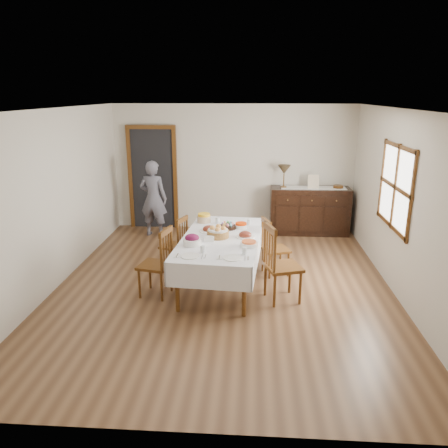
# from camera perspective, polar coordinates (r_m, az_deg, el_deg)

# --- Properties ---
(ground) EXTENTS (6.00, 6.00, 0.00)m
(ground) POSITION_cam_1_polar(r_m,az_deg,el_deg) (6.69, -0.06, -8.06)
(ground) COLOR brown
(room_shell) EXTENTS (5.02, 6.02, 2.65)m
(room_shell) POSITION_cam_1_polar(r_m,az_deg,el_deg) (6.60, -1.08, 6.58)
(room_shell) COLOR silver
(room_shell) RESTS_ON ground
(dining_table) EXTENTS (1.30, 2.29, 0.76)m
(dining_table) POSITION_cam_1_polar(r_m,az_deg,el_deg) (6.49, -0.38, -2.48)
(dining_table) COLOR white
(dining_table) RESTS_ON ground
(chair_left_near) EXTENTS (0.50, 0.50, 1.01)m
(chair_left_near) POSITION_cam_1_polar(r_m,az_deg,el_deg) (6.27, -8.61, -4.91)
(chair_left_near) COLOR #543011
(chair_left_near) RESTS_ON ground
(chair_left_far) EXTENTS (0.47, 0.47, 0.90)m
(chair_left_far) POSITION_cam_1_polar(r_m,az_deg,el_deg) (7.17, -6.27, -2.50)
(chair_left_far) COLOR #543011
(chair_left_far) RESTS_ON ground
(chair_right_near) EXTENTS (0.58, 0.58, 1.11)m
(chair_right_near) POSITION_cam_1_polar(r_m,az_deg,el_deg) (6.08, 7.24, -5.06)
(chair_right_near) COLOR #543011
(chair_right_near) RESTS_ON ground
(chair_right_far) EXTENTS (0.49, 0.49, 0.93)m
(chair_right_far) POSITION_cam_1_polar(r_m,az_deg,el_deg) (6.97, 6.41, -2.93)
(chair_right_far) COLOR #543011
(chair_right_far) RESTS_ON ground
(sideboard) EXTENTS (1.60, 0.58, 0.96)m
(sideboard) POSITION_cam_1_polar(r_m,az_deg,el_deg) (9.15, 11.08, 1.73)
(sideboard) COLOR black
(sideboard) RESTS_ON ground
(person) EXTENTS (0.56, 0.40, 1.64)m
(person) POSITION_cam_1_polar(r_m,az_deg,el_deg) (8.87, -9.23, 3.61)
(person) COLOR #5A5A68
(person) RESTS_ON ground
(bread_basket) EXTENTS (0.33, 0.33, 0.18)m
(bread_basket) POSITION_cam_1_polar(r_m,az_deg,el_deg) (6.44, -0.80, -1.14)
(bread_basket) COLOR olive
(bread_basket) RESTS_ON dining_table
(egg_basket) EXTENTS (0.27, 0.27, 0.11)m
(egg_basket) POSITION_cam_1_polar(r_m,az_deg,el_deg) (6.85, 0.48, -0.30)
(egg_basket) COLOR black
(egg_basket) RESTS_ON dining_table
(ham_platter_a) EXTENTS (0.31, 0.31, 0.11)m
(ham_platter_a) POSITION_cam_1_polar(r_m,az_deg,el_deg) (6.73, -1.99, -0.72)
(ham_platter_a) COLOR white
(ham_platter_a) RESTS_ON dining_table
(ham_platter_b) EXTENTS (0.28, 0.28, 0.11)m
(ham_platter_b) POSITION_cam_1_polar(r_m,az_deg,el_deg) (6.45, 2.79, -1.48)
(ham_platter_b) COLOR white
(ham_platter_b) RESTS_ON dining_table
(beet_bowl) EXTENTS (0.25, 0.25, 0.16)m
(beet_bowl) POSITION_cam_1_polar(r_m,az_deg,el_deg) (6.13, -4.19, -2.13)
(beet_bowl) COLOR white
(beet_bowl) RESTS_ON dining_table
(carrot_bowl) EXTENTS (0.19, 0.19, 0.09)m
(carrot_bowl) POSITION_cam_1_polar(r_m,az_deg,el_deg) (6.88, 2.23, -0.20)
(carrot_bowl) COLOR white
(carrot_bowl) RESTS_ON dining_table
(pineapple_bowl) EXTENTS (0.22, 0.22, 0.15)m
(pineapple_bowl) POSITION_cam_1_polar(r_m,az_deg,el_deg) (7.19, -2.63, 0.78)
(pineapple_bowl) COLOR #CCAE88
(pineapple_bowl) RESTS_ON dining_table
(casserole_dish) EXTENTS (0.25, 0.25, 0.08)m
(casserole_dish) POSITION_cam_1_polar(r_m,az_deg,el_deg) (6.07, 3.28, -2.60)
(casserole_dish) COLOR white
(casserole_dish) RESTS_ON dining_table
(butter_dish) EXTENTS (0.15, 0.10, 0.07)m
(butter_dish) POSITION_cam_1_polar(r_m,az_deg,el_deg) (6.29, -1.93, -1.93)
(butter_dish) COLOR white
(butter_dish) RESTS_ON dining_table
(setting_left) EXTENTS (0.43, 0.31, 0.10)m
(setting_left) POSITION_cam_1_polar(r_m,az_deg,el_deg) (5.76, -3.95, -3.89)
(setting_left) COLOR white
(setting_left) RESTS_ON dining_table
(setting_right) EXTENTS (0.43, 0.31, 0.10)m
(setting_right) POSITION_cam_1_polar(r_m,az_deg,el_deg) (5.69, 1.61, -4.13)
(setting_right) COLOR white
(setting_right) RESTS_ON dining_table
(glass_far_a) EXTENTS (0.07, 0.07, 0.11)m
(glass_far_a) POSITION_cam_1_polar(r_m,az_deg,el_deg) (7.12, -0.85, 0.48)
(glass_far_a) COLOR white
(glass_far_a) RESTS_ON dining_table
(glass_far_b) EXTENTS (0.06, 0.06, 0.09)m
(glass_far_b) POSITION_cam_1_polar(r_m,az_deg,el_deg) (7.06, 3.28, 0.28)
(glass_far_b) COLOR white
(glass_far_b) RESTS_ON dining_table
(runner) EXTENTS (1.30, 0.35, 0.01)m
(runner) POSITION_cam_1_polar(r_m,az_deg,el_deg) (9.05, 11.57, 4.68)
(runner) COLOR silver
(runner) RESTS_ON sideboard
(table_lamp) EXTENTS (0.26, 0.26, 0.46)m
(table_lamp) POSITION_cam_1_polar(r_m,az_deg,el_deg) (8.91, 7.86, 6.97)
(table_lamp) COLOR brown
(table_lamp) RESTS_ON sideboard
(picture_frame) EXTENTS (0.22, 0.08, 0.28)m
(picture_frame) POSITION_cam_1_polar(r_m,az_deg,el_deg) (8.95, 11.59, 5.42)
(picture_frame) COLOR beige
(picture_frame) RESTS_ON sideboard
(deco_bowl) EXTENTS (0.20, 0.20, 0.06)m
(deco_bowl) POSITION_cam_1_polar(r_m,az_deg,el_deg) (9.11, 14.68, 4.71)
(deco_bowl) COLOR #543011
(deco_bowl) RESTS_ON sideboard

